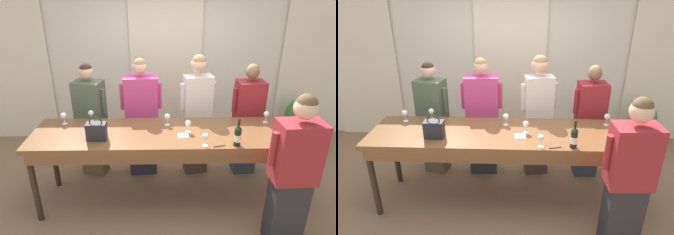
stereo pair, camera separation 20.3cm
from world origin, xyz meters
The scene contains 22 objects.
ground_plane centered at (0.00, 0.00, 0.00)m, with size 18.00×18.00×0.00m, color #846647.
wall_back centered at (0.00, 1.90, 1.40)m, with size 12.00×0.06×2.80m.
curtain_panel_left centered at (-2.55, 1.83, 1.34)m, with size 1.19×0.03×2.69m.
curtain_panel_center centered at (0.00, 1.83, 1.34)m, with size 1.19×0.03×2.69m.
curtain_panel_right centered at (2.55, 1.83, 1.34)m, with size 1.19×0.03×2.69m.
tasting_bar centered at (0.00, -0.02, 0.89)m, with size 3.18×0.82×0.97m.
wine_bottle centered at (0.73, -0.33, 1.09)m, with size 0.07×0.07×0.31m.
handbag centered at (-0.79, -0.16, 1.08)m, with size 0.22×0.13×0.28m.
wine_glass_front_left centered at (1.23, 0.25, 1.08)m, with size 0.07×0.07×0.15m.
wine_glass_front_mid centered at (0.39, -0.33, 1.08)m, with size 0.07×0.07×0.15m.
wine_glass_front_right centered at (-1.28, 0.25, 1.08)m, with size 0.07×0.07×0.15m.
wine_glass_center_left centered at (-0.01, 0.20, 1.08)m, with size 0.07×0.07×0.15m.
wine_glass_center_mid centered at (0.23, 0.00, 1.08)m, with size 0.07×0.07×0.15m.
wine_glass_center_right centered at (-0.96, 0.33, 1.08)m, with size 0.07×0.07×0.15m.
napkin centered at (0.17, -0.10, 0.98)m, with size 0.13×0.13×0.00m.
pen centered at (0.54, -0.35, 0.98)m, with size 0.13×0.04×0.01m.
guest_olive_jacket centered at (-1.05, 0.66, 0.83)m, with size 0.49×0.35×1.64m.
guest_pink_top centered at (-0.35, 0.66, 0.85)m, with size 0.56×0.29×1.70m.
guest_cream_sweater centered at (0.41, 0.66, 0.93)m, with size 0.50×0.27×1.74m.
guest_striped_shirt centered at (1.12, 0.66, 0.82)m, with size 0.48×0.30×1.62m.
host_pouring centered at (1.21, -0.71, 0.86)m, with size 0.54×0.29×1.69m.
potted_plant centered at (2.23, 1.48, 0.47)m, with size 0.40×0.40×0.81m.
Camera 1 is at (-0.07, -3.13, 2.55)m, focal length 32.00 mm.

